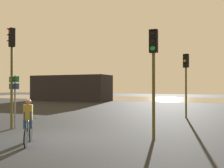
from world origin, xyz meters
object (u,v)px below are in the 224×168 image
(distant_building, at_px, (71,88))
(traffic_light_near_right, at_px, (153,63))
(direction_sign_post, at_px, (14,92))
(cyclist, at_px, (28,121))
(traffic_light_near_left, at_px, (12,59))
(traffic_light_far_right, at_px, (186,73))

(distant_building, bearing_deg, traffic_light_near_right, -51.11)
(traffic_light_near_right, relative_size, direction_sign_post, 1.65)
(distant_building, height_order, cyclist, distant_building)
(traffic_light_near_left, height_order, direction_sign_post, traffic_light_near_left)
(distant_building, distance_m, direction_sign_post, 23.94)
(traffic_light_near_right, distance_m, cyclist, 5.15)
(direction_sign_post, bearing_deg, distant_building, -42.35)
(traffic_light_near_left, relative_size, direction_sign_post, 1.89)
(direction_sign_post, bearing_deg, cyclist, 163.14)
(distant_building, relative_size, traffic_light_far_right, 2.73)
(traffic_light_near_left, distance_m, traffic_light_near_right, 6.97)
(traffic_light_far_right, xyz_separation_m, cyclist, (-4.27, -10.14, -2.12))
(distant_building, distance_m, traffic_light_near_left, 24.06)
(cyclist, bearing_deg, distant_building, 86.90)
(traffic_light_far_right, distance_m, direction_sign_post, 10.67)
(traffic_light_near_left, xyz_separation_m, cyclist, (3.06, -2.29, -2.56))
(traffic_light_near_right, bearing_deg, direction_sign_post, 0.60)
(traffic_light_near_left, bearing_deg, cyclist, 172.42)
(direction_sign_post, relative_size, cyclist, 1.60)
(direction_sign_post, height_order, cyclist, direction_sign_post)
(traffic_light_far_right, relative_size, cyclist, 2.60)
(traffic_light_near_left, bearing_deg, direction_sign_post, -94.41)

